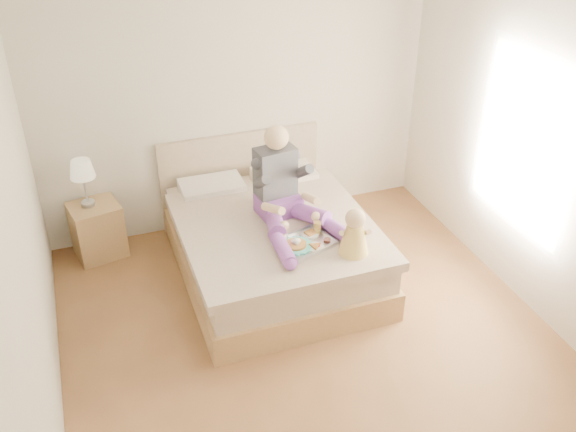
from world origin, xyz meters
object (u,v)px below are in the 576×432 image
object	(u,v)px
bed	(270,240)
tray	(304,241)
adult	(285,195)
baby	(354,235)
nightstand	(98,230)

from	to	relation	value
bed	tray	size ratio (longest dim) A/B	3.93
bed	adult	xyz separation A→B (m)	(0.11, -0.14, 0.55)
adult	baby	bearing A→B (deg)	-69.59
bed	adult	bearing A→B (deg)	-52.32
adult	tray	xyz separation A→B (m)	(0.02, -0.43, -0.23)
bed	adult	distance (m)	0.58
nightstand	adult	bearing A→B (deg)	-41.48
nightstand	tray	xyz separation A→B (m)	(1.65, -1.37, 0.36)
nightstand	baby	xyz separation A→B (m)	(2.00, -1.61, 0.50)
tray	bed	bearing A→B (deg)	83.36
bed	baby	world-z (taller)	baby
bed	adult	world-z (taller)	adult
bed	nightstand	distance (m)	1.72
nightstand	tray	world-z (taller)	tray
bed	nightstand	xyz separation A→B (m)	(-1.52, 0.80, -0.04)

